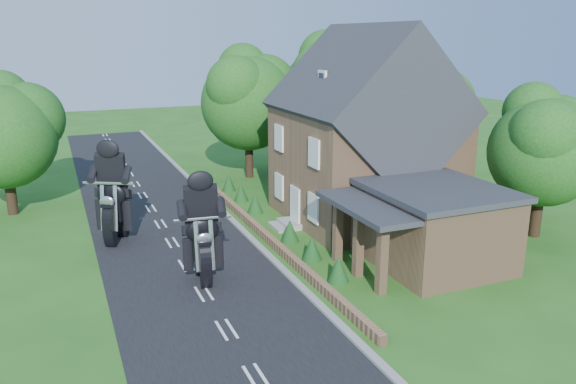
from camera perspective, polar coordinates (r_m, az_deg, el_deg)
name	(u,v)px	position (r m, az deg, el deg)	size (l,w,h in m)	color
ground	(204,294)	(22.20, -8.54, -10.19)	(120.00, 120.00, 0.00)	#225718
road	(204,294)	(22.19, -8.54, -10.16)	(7.00, 80.00, 0.02)	black
kerb	(291,277)	(23.22, 0.30, -8.64)	(0.30, 80.00, 0.12)	gray
garden_wall	(263,234)	(27.70, -2.54, -4.25)	(0.30, 22.00, 0.40)	#996F4E
house	(365,139)	(30.11, 7.86, 5.39)	(9.54, 8.64, 10.24)	#996F4E
annex	(431,224)	(24.93, 14.33, -3.21)	(7.05, 5.94, 3.44)	#996F4E
tree_annex_side	(549,142)	(29.71, 24.98, 4.63)	(5.64, 5.20, 7.48)	black
tree_house_right	(432,111)	(35.55, 14.41, 7.97)	(6.51, 6.00, 8.40)	black
tree_behind_house	(338,85)	(40.44, 5.14, 10.73)	(7.81, 7.20, 10.08)	black
tree_behind_left	(253,95)	(38.98, -3.54, 9.86)	(6.94, 6.40, 9.16)	black
tree_far_road	(10,127)	(33.99, -26.42, 5.92)	(6.08, 5.60, 7.84)	black
shrub_a	(338,269)	(22.85, 5.14, -7.78)	(0.90, 0.90, 1.10)	#123A15
shrub_b	(312,248)	(24.92, 2.45, -5.70)	(0.90, 0.90, 1.10)	#123A15
shrub_c	(290,231)	(27.06, 0.19, -3.94)	(0.90, 0.90, 1.10)	#123A15
shrub_d	(255,203)	(31.49, -3.37, -1.14)	(0.90, 0.90, 1.10)	#123A15
shrub_e	(241,192)	(33.77, -4.80, -0.01)	(0.90, 0.90, 1.10)	#123A15
shrub_f	(229,182)	(36.08, -6.04, 0.97)	(0.90, 0.90, 1.10)	#123A15
motorcycle_lead	(203,266)	(22.92, -8.58, -7.43)	(0.38, 1.49, 1.39)	black
motorcycle_follow	(116,227)	(28.12, -17.07, -3.45)	(0.41, 1.62, 1.51)	black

